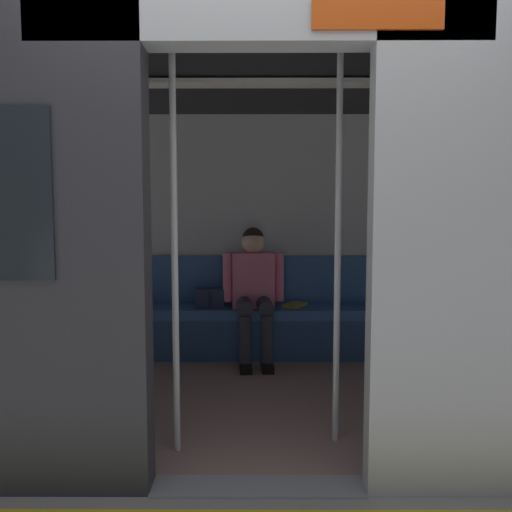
# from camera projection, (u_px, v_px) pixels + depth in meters

# --- Properties ---
(ground_plane) EXTENTS (60.00, 60.00, 0.00)m
(ground_plane) POSITION_uv_depth(u_px,v_px,m) (259.00, 488.00, 2.35)
(ground_plane) COLOR gray
(train_car) EXTENTS (6.40, 2.69, 2.36)m
(train_car) POSITION_uv_depth(u_px,v_px,m) (248.00, 178.00, 3.40)
(train_car) COLOR #ADAFB5
(train_car) RESTS_ON ground_plane
(bench_seat) EXTENTS (3.32, 0.44, 0.46)m
(bench_seat) POSITION_uv_depth(u_px,v_px,m) (258.00, 319.00, 4.49)
(bench_seat) COLOR #38609E
(bench_seat) RESTS_ON ground_plane
(person_seated) EXTENTS (0.55, 0.69, 1.19)m
(person_seated) POSITION_uv_depth(u_px,v_px,m) (254.00, 284.00, 4.41)
(person_seated) COLOR pink
(person_seated) RESTS_ON ground_plane
(handbag) EXTENTS (0.26, 0.15, 0.17)m
(handbag) POSITION_uv_depth(u_px,v_px,m) (211.00, 298.00, 4.50)
(handbag) COLOR #262D4C
(handbag) RESTS_ON bench_seat
(book) EXTENTS (0.24, 0.27, 0.03)m
(book) POSITION_uv_depth(u_px,v_px,m) (295.00, 305.00, 4.54)
(book) COLOR gold
(book) RESTS_ON bench_seat
(grab_pole_door) EXTENTS (0.04, 0.04, 2.22)m
(grab_pole_door) POSITION_uv_depth(u_px,v_px,m) (175.00, 250.00, 2.63)
(grab_pole_door) COLOR silver
(grab_pole_door) RESTS_ON ground_plane
(grab_pole_far) EXTENTS (0.04, 0.04, 2.22)m
(grab_pole_far) POSITION_uv_depth(u_px,v_px,m) (338.00, 249.00, 2.76)
(grab_pole_far) COLOR silver
(grab_pole_far) RESTS_ON ground_plane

